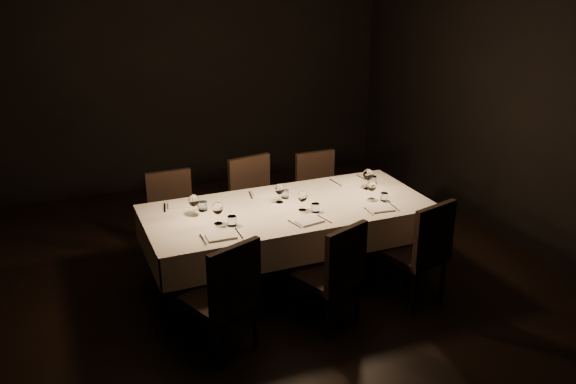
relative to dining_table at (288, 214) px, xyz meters
name	(u,v)px	position (x,y,z in m)	size (l,w,h in m)	color
room	(288,126)	(0.00, 0.00, 0.81)	(5.01, 6.01, 3.01)	black
dining_table	(288,214)	(0.00, 0.00, 0.00)	(2.52, 1.12, 0.76)	black
chair_near_left	(226,293)	(-0.84, -0.83, -0.17)	(0.59, 0.59, 0.95)	black
place_setting_near_left	(222,220)	(-0.67, -0.22, 0.15)	(0.34, 0.41, 0.19)	beige
chair_near_center	(335,270)	(0.08, -0.79, -0.18)	(0.56, 0.56, 0.91)	black
place_setting_near_center	(308,207)	(0.09, -0.22, 0.14)	(0.34, 0.40, 0.18)	beige
chair_near_right	(422,248)	(0.92, -0.75, -0.16)	(0.55, 0.55, 0.95)	black
place_setting_near_right	(378,196)	(0.78, -0.22, 0.14)	(0.31, 0.39, 0.17)	beige
chair_far_left	(173,214)	(-0.86, 0.82, -0.18)	(0.44, 0.44, 0.91)	black
place_setting_far_left	(192,203)	(-0.81, 0.22, 0.15)	(0.36, 0.41, 0.19)	beige
chair_far_center	(255,200)	(-0.02, 0.80, -0.16)	(0.54, 0.54, 0.96)	black
place_setting_far_center	(276,192)	(-0.03, 0.22, 0.14)	(0.33, 0.40, 0.18)	beige
chair_far_right	(319,191)	(0.71, 0.85, -0.18)	(0.44, 0.44, 0.91)	black
place_setting_far_right	(363,178)	(0.87, 0.22, 0.15)	(0.36, 0.42, 0.20)	beige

